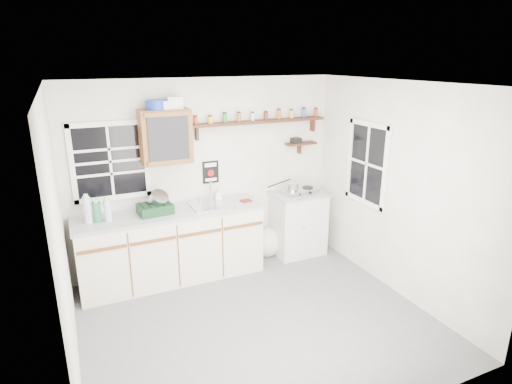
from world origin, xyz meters
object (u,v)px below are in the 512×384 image
spice_shelf (260,121)px  hotplate (300,191)px  main_cabinet (172,245)px  right_cabinet (297,223)px  dish_rack (156,206)px  upper_cabinet (166,136)px

spice_shelf → hotplate: 1.14m
main_cabinet → spice_shelf: size_ratio=1.21×
right_cabinet → hotplate: 0.49m
right_cabinet → dish_rack: size_ratio=2.15×
dish_rack → hotplate: dish_rack is taller
hotplate → upper_cabinet: bearing=170.2°
right_cabinet → hotplate: (0.01, -0.02, 0.49)m
dish_rack → hotplate: 2.02m
main_cabinet → hotplate: bearing=0.2°
right_cabinet → spice_shelf: size_ratio=0.48×
upper_cabinet → hotplate: (1.81, -0.14, -0.88)m
dish_rack → upper_cabinet: bearing=30.0°
main_cabinet → dish_rack: 0.58m
upper_cabinet → dish_rack: bearing=-144.4°
right_cabinet → hotplate: size_ratio=1.73×
right_cabinet → upper_cabinet: upper_cabinet is taller
main_cabinet → upper_cabinet: (0.03, 0.14, 1.36)m
spice_shelf → dish_rack: spice_shelf is taller
main_cabinet → spice_shelf: spice_shelf is taller
right_cabinet → dish_rack: bearing=-179.3°
main_cabinet → right_cabinet: 1.84m
hotplate → right_cabinet: bearing=116.6°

